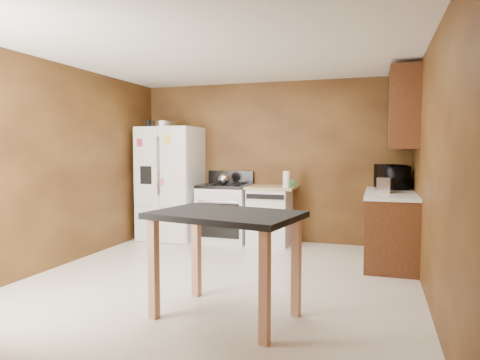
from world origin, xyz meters
The scene contains 18 objects.
floor centered at (0.00, 0.00, 0.00)m, with size 4.50×4.50×0.00m, color white.
ceiling centered at (0.00, 0.00, 2.50)m, with size 4.50×4.50×0.00m, color white.
wall_back centered at (0.00, 2.25, 1.25)m, with size 4.20×4.20×0.00m, color brown.
wall_front centered at (0.00, -2.25, 1.25)m, with size 4.20×4.20×0.00m, color brown.
wall_left centered at (-2.10, 0.00, 1.25)m, with size 4.50×4.50×0.00m, color brown.
wall_right centered at (2.10, 0.00, 1.25)m, with size 4.50×4.50×0.00m, color brown.
roasting_pan centered at (-1.62, 1.83, 1.85)m, with size 0.38×0.38×0.10m, color silver.
pen_cup centered at (-1.87, 1.73, 1.86)m, with size 0.08×0.08×0.11m, color black.
kettle centered at (-0.64, 1.86, 0.99)m, with size 0.17×0.17×0.17m, color silver.
paper_towel centered at (0.36, 1.80, 1.01)m, with size 0.10×0.10×0.24m, color white.
green_canister centered at (0.42, 2.00, 0.94)m, with size 0.09×0.09×0.10m, color #47B862.
toaster centered at (1.73, 1.34, 1.00)m, with size 0.16×0.27×0.19m, color silver.
microwave centered at (1.82, 1.92, 1.05)m, with size 0.55×0.37×0.30m, color black.
refrigerator centered at (-1.55, 1.86, 0.90)m, with size 0.90×0.80×1.80m.
gas_range centered at (-0.64, 1.92, 0.46)m, with size 0.76×0.68×1.10m.
dishwasher centered at (0.08, 1.95, 0.45)m, with size 0.78×0.63×0.89m.
right_cabinets centered at (1.84, 1.48, 0.91)m, with size 0.63×1.58×2.45m.
island centered at (0.41, -0.96, 0.77)m, with size 1.34×1.02×0.91m.
Camera 1 is at (1.63, -4.34, 1.43)m, focal length 32.00 mm.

